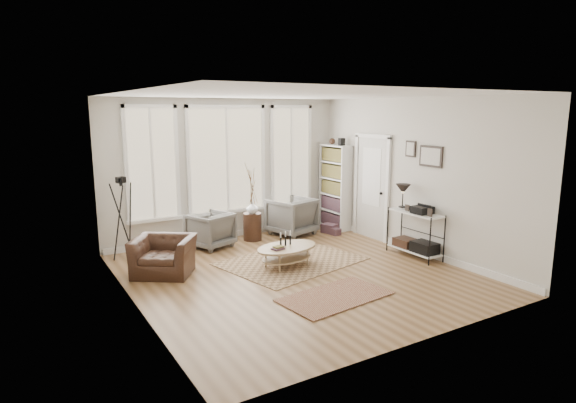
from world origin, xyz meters
TOP-DOWN VIEW (x-y plane):
  - room at (0.02, 0.03)m, footprint 5.50×5.54m
  - bay_window at (0.00, 2.71)m, footprint 4.14×0.12m
  - door at (2.57, 1.15)m, footprint 0.09×1.06m
  - bookcase at (2.44, 2.23)m, footprint 0.31×0.85m
  - low_shelf at (2.38, -0.30)m, footprint 0.38×1.08m
  - wall_art at (2.58, -0.27)m, footprint 0.04×0.88m
  - rug_main at (0.27, 0.60)m, footprint 2.65×2.21m
  - rug_runner at (-0.05, -1.15)m, footprint 1.70×1.08m
  - coffee_table at (0.05, 0.39)m, footprint 1.26×0.92m
  - armchair_left at (-0.61, 2.21)m, footprint 0.97×0.98m
  - armchair_right at (1.27, 2.23)m, footprint 1.06×1.08m
  - side_table at (0.33, 2.25)m, footprint 0.38×0.38m
  - vase at (0.32, 2.21)m, footprint 0.28×0.28m
  - accent_chair at (-1.87, 1.13)m, footprint 1.25×1.22m
  - tripod_camera at (-2.25, 2.21)m, footprint 0.53×0.53m
  - book_stack_near at (2.05, 1.91)m, footprint 0.33×0.37m
  - book_stack_far at (2.05, 1.70)m, footprint 0.20×0.24m

SIDE VIEW (x-z plane):
  - rug_main at x=0.27m, z-range 0.00..0.01m
  - rug_runner at x=-0.05m, z-range 0.01..0.02m
  - book_stack_far at x=2.05m, z-range 0.00..0.15m
  - book_stack_near at x=2.05m, z-range 0.00..0.20m
  - coffee_table at x=0.05m, z-range 0.02..0.55m
  - accent_chair at x=-1.87m, z-range 0.00..0.62m
  - armchair_left at x=-0.61m, z-range 0.00..0.69m
  - armchair_right at x=1.27m, z-range 0.00..0.81m
  - low_shelf at x=2.38m, z-range -0.14..1.16m
  - vase at x=0.32m, z-range 0.57..0.82m
  - tripod_camera at x=-2.25m, z-range -0.06..1.46m
  - side_table at x=0.33m, z-range -0.03..1.57m
  - bookcase at x=2.44m, z-range -0.07..1.99m
  - door at x=2.57m, z-range 0.01..2.23m
  - room at x=0.02m, z-range -0.02..2.88m
  - bay_window at x=0.00m, z-range 0.49..2.73m
  - wall_art at x=2.58m, z-range 1.66..2.10m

